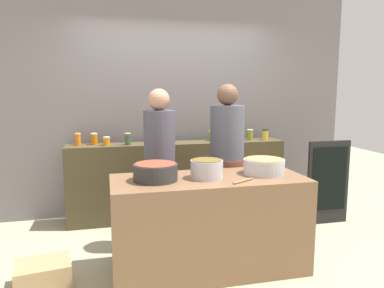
{
  "coord_description": "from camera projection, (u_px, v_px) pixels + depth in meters",
  "views": [
    {
      "loc": [
        -0.86,
        -3.28,
        1.6
      ],
      "look_at": [
        0.0,
        0.35,
        1.05
      ],
      "focal_mm": 33.88,
      "sensor_mm": 36.0,
      "label": 1
    }
  ],
  "objects": [
    {
      "name": "ground",
      "position": [
        200.0,
        254.0,
        3.58
      ],
      "size": [
        12.0,
        12.0,
        0.0
      ],
      "primitive_type": "plane",
      "color": "#A1A180"
    },
    {
      "name": "storefront_wall",
      "position": [
        173.0,
        98.0,
        4.76
      ],
      "size": [
        4.8,
        0.12,
        3.0
      ],
      "primitive_type": "cube",
      "color": "slate",
      "rests_on": "ground"
    },
    {
      "name": "display_shelf",
      "position": [
        178.0,
        180.0,
        4.57
      ],
      "size": [
        2.7,
        0.36,
        0.96
      ],
      "primitive_type": "cube",
      "color": "#463B24",
      "rests_on": "ground"
    },
    {
      "name": "prep_table",
      "position": [
        209.0,
        224.0,
        3.23
      ],
      "size": [
        1.7,
        0.7,
        0.85
      ],
      "primitive_type": "cube",
      "color": "brown",
      "rests_on": "ground"
    },
    {
      "name": "preserve_jar_0",
      "position": [
        78.0,
        139.0,
        4.28
      ],
      "size": [
        0.07,
        0.07,
        0.14
      ],
      "color": "orange",
      "rests_on": "display_shelf"
    },
    {
      "name": "preserve_jar_1",
      "position": [
        94.0,
        139.0,
        4.33
      ],
      "size": [
        0.08,
        0.08,
        0.14
      ],
      "color": "#CA6B06",
      "rests_on": "display_shelf"
    },
    {
      "name": "preserve_jar_2",
      "position": [
        107.0,
        141.0,
        4.26
      ],
      "size": [
        0.08,
        0.08,
        0.1
      ],
      "color": "orange",
      "rests_on": "display_shelf"
    },
    {
      "name": "preserve_jar_3",
      "position": [
        128.0,
        139.0,
        4.29
      ],
      "size": [
        0.07,
        0.07,
        0.14
      ],
      "color": "#394F36",
      "rests_on": "display_shelf"
    },
    {
      "name": "preserve_jar_4",
      "position": [
        153.0,
        139.0,
        4.39
      ],
      "size": [
        0.09,
        0.09,
        0.12
      ],
      "color": "olive",
      "rests_on": "display_shelf"
    },
    {
      "name": "preserve_jar_5",
      "position": [
        212.0,
        136.0,
        4.65
      ],
      "size": [
        0.09,
        0.09,
        0.13
      ],
      "color": "olive",
      "rests_on": "display_shelf"
    },
    {
      "name": "preserve_jar_6",
      "position": [
        226.0,
        136.0,
        4.65
      ],
      "size": [
        0.08,
        0.08,
        0.12
      ],
      "color": "orange",
      "rests_on": "display_shelf"
    },
    {
      "name": "preserve_jar_7",
      "position": [
        250.0,
        135.0,
        4.73
      ],
      "size": [
        0.08,
        0.08,
        0.14
      ],
      "color": "olive",
      "rests_on": "display_shelf"
    },
    {
      "name": "preserve_jar_8",
      "position": [
        265.0,
        135.0,
        4.73
      ],
      "size": [
        0.08,
        0.08,
        0.14
      ],
      "color": "gold",
      "rests_on": "display_shelf"
    },
    {
      "name": "cooking_pot_left",
      "position": [
        155.0,
        172.0,
        3.06
      ],
      "size": [
        0.37,
        0.37,
        0.15
      ],
      "color": "#2D2D2D",
      "rests_on": "prep_table"
    },
    {
      "name": "cooking_pot_center",
      "position": [
        207.0,
        169.0,
        3.14
      ],
      "size": [
        0.28,
        0.28,
        0.16
      ],
      "color": "#B7B7BC",
      "rests_on": "prep_table"
    },
    {
      "name": "cooking_pot_right",
      "position": [
        264.0,
        166.0,
        3.3
      ],
      "size": [
        0.37,
        0.37,
        0.14
      ],
      "color": "#B7B7BC",
      "rests_on": "prep_table"
    },
    {
      "name": "wooden_spoon",
      "position": [
        243.0,
        181.0,
        3.02
      ],
      "size": [
        0.22,
        0.14,
        0.02
      ],
      "primitive_type": "cylinder",
      "rotation": [
        1.57,
        0.0,
        2.09
      ],
      "color": "#9E703D",
      "rests_on": "prep_table"
    },
    {
      "name": "cook_with_tongs",
      "position": [
        160.0,
        177.0,
        3.64
      ],
      "size": [
        0.32,
        0.32,
        1.62
      ],
      "color": "#111C36",
      "rests_on": "ground"
    },
    {
      "name": "cook_in_cap",
      "position": [
        227.0,
        172.0,
        3.81
      ],
      "size": [
        0.37,
        0.37,
        1.67
      ],
      "color": "brown",
      "rests_on": "ground"
    },
    {
      "name": "bread_crate",
      "position": [
        43.0,
        274.0,
        2.97
      ],
      "size": [
        0.48,
        0.4,
        0.21
      ],
      "primitive_type": "cube",
      "rotation": [
        0.0,
        0.0,
        0.17
      ],
      "color": "tan",
      "rests_on": "ground"
    },
    {
      "name": "chalkboard_sign",
      "position": [
        328.0,
        182.0,
        4.35
      ],
      "size": [
        0.54,
        0.05,
        1.01
      ],
      "color": "black",
      "rests_on": "ground"
    }
  ]
}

